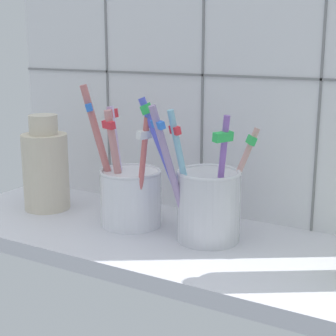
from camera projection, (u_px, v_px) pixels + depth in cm
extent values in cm
cube|color=silver|center=(162.00, 242.00, 68.29)|extent=(64.00, 22.00, 2.00)
cube|color=white|center=(206.00, 67.00, 73.33)|extent=(64.00, 2.00, 45.00)
cube|color=gray|center=(107.00, 64.00, 80.17)|extent=(0.30, 0.20, 45.00)
cube|color=gray|center=(203.00, 67.00, 72.40)|extent=(0.30, 0.20, 45.00)
cube|color=gray|center=(322.00, 71.00, 64.64)|extent=(0.30, 0.20, 45.00)
cube|color=gray|center=(203.00, 75.00, 72.65)|extent=(64.00, 0.20, 0.30)
cylinder|color=white|center=(131.00, 198.00, 71.21)|extent=(8.15, 8.15, 7.26)
torus|color=silver|center=(131.00, 172.00, 70.36)|extent=(8.24, 8.24, 0.50)
cylinder|color=#CE6363|center=(142.00, 175.00, 66.74)|extent=(2.94, 1.33, 14.79)
cube|color=white|center=(145.00, 134.00, 65.04)|extent=(1.44, 2.48, 1.10)
cylinder|color=silver|center=(118.00, 164.00, 71.14)|extent=(3.11, 1.09, 15.39)
cube|color=#E5333F|center=(111.00, 114.00, 70.02)|extent=(1.00, 1.97, 1.24)
cylinder|color=#CC8989|center=(115.00, 168.00, 69.18)|extent=(2.08, 3.49, 15.29)
cube|color=#E5333F|center=(109.00, 125.00, 67.28)|extent=(2.23, 1.51, 1.04)
cylinder|color=#C67171|center=(102.00, 155.00, 70.08)|extent=(4.89, 3.98, 18.38)
cube|color=blue|center=(89.00, 107.00, 68.42)|extent=(2.14, 2.38, 1.12)
cylinder|color=silver|center=(208.00, 206.00, 65.53)|extent=(7.79, 7.79, 8.57)
torus|color=silver|center=(209.00, 172.00, 64.53)|extent=(7.90, 7.90, 0.50)
cylinder|color=#85C1DB|center=(184.00, 176.00, 63.35)|extent=(3.14, 4.08, 16.16)
cube|color=#E5333F|center=(175.00, 130.00, 61.50)|extent=(1.98, 1.73, 1.03)
cylinder|color=#555AE4|center=(168.00, 168.00, 65.48)|extent=(7.13, 3.62, 17.27)
cube|color=green|center=(146.00, 109.00, 64.12)|extent=(2.06, 2.74, 1.31)
cylinder|color=#9D85B5|center=(172.00, 175.00, 62.92)|extent=(3.96, 5.45, 16.82)
cube|color=blue|center=(158.00, 124.00, 60.68)|extent=(2.51, 2.06, 0.99)
cylinder|color=#D09E97|center=(234.00, 183.00, 65.49)|extent=(5.25, 4.20, 13.66)
cube|color=green|center=(251.00, 140.00, 64.48)|extent=(1.99, 2.21, 1.18)
cylinder|color=#8759B5|center=(219.00, 182.00, 61.90)|extent=(2.57, 1.70, 15.59)
cube|color=green|center=(223.00, 137.00, 60.18)|extent=(1.88, 2.63, 1.15)
cylinder|color=beige|center=(46.00, 172.00, 77.56)|extent=(6.57, 6.57, 11.01)
cylinder|color=beige|center=(43.00, 125.00, 75.93)|extent=(4.08, 4.08, 2.77)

